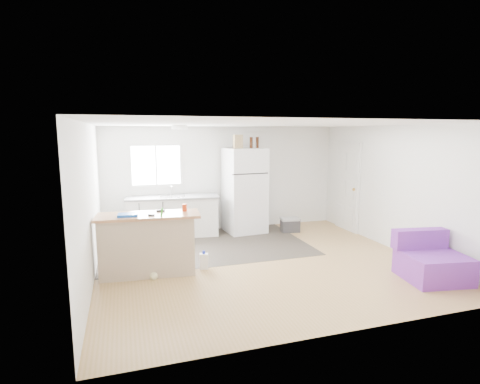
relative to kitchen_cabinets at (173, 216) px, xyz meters
The scene contains 19 objects.
room 2.63m from the kitchen_cabinets, 60.34° to the right, with size 5.51×5.01×2.41m.
vinyl_zone 1.17m from the kitchen_cabinets, 60.95° to the right, with size 4.05×2.50×0.00m, color #2E2822.
window 1.18m from the kitchen_cabinets, 135.62° to the left, with size 1.18×0.06×0.98m.
interior_door 4.06m from the kitchen_cabinets, ahead, with size 0.11×0.92×2.10m.
ceiling_fixture 2.15m from the kitchen_cabinets, 87.26° to the right, with size 0.30×0.30×0.07m, color white.
kitchen_cabinets is the anchor object (origin of this frame).
peninsula 2.27m from the kitchen_cabinets, 107.48° to the right, with size 1.65×0.75×0.98m.
refrigerator 1.70m from the kitchen_cabinets, ahead, with size 0.92×0.88×1.92m.
cooler 2.66m from the kitchen_cabinets, ahead, with size 0.46×0.35×0.33m.
purple_seat 5.09m from the kitchen_cabinets, 46.44° to the right, with size 1.01×0.97×0.73m.
cleaner_jug 2.24m from the kitchen_cabinets, 84.38° to the right, with size 0.16×0.13×0.31m.
mop 2.49m from the kitchen_cabinets, 103.76° to the right, with size 0.24×0.31×1.14m.
red_cup 2.19m from the kitchen_cabinets, 91.90° to the right, with size 0.08×0.08×0.12m, color red.
blue_tray 2.47m from the kitchen_cabinets, 113.55° to the right, with size 0.30×0.22×0.04m, color blue.
tool_a 2.14m from the kitchen_cabinets, 102.42° to the right, with size 0.14×0.05×0.03m, color black.
tool_b 2.45m from the kitchen_cabinets, 104.96° to the right, with size 0.10×0.04×0.03m, color black.
cardboard_box 2.17m from the kitchen_cabinets, ahead, with size 0.20×0.10×0.30m, color tan.
bottle_left 2.37m from the kitchen_cabinets, ahead, with size 0.07×0.07×0.25m, color #351809.
bottle_right 2.50m from the kitchen_cabinets, ahead, with size 0.07×0.07×0.25m, color #351809.
Camera 1 is at (-2.25, -5.92, 2.25)m, focal length 28.00 mm.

